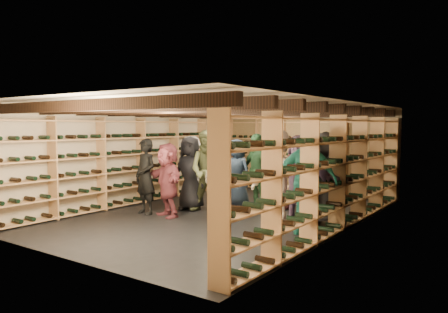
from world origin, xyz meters
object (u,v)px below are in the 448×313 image
object	(u,v)px
crate_stack_right	(283,196)
person_10	(257,172)
person_2	(209,171)
person_7	(216,177)
person_0	(190,173)
person_8	(299,174)
person_9	(191,171)
crate_loose	(266,203)
person_6	(236,174)
person_11	(300,180)
person_1	(145,177)
person_12	(325,178)
person_3	(276,176)
person_5	(167,180)
person_4	(306,181)
crate_stack_left	(298,185)

from	to	relation	value
crate_stack_right	person_10	world-z (taller)	person_10
person_2	person_7	xyz separation A→B (m)	(0.45, -0.32, -0.07)
person_0	person_10	bearing A→B (deg)	23.77
person_8	person_9	xyz separation A→B (m)	(-2.51, -0.79, -0.02)
crate_loose	person_9	bearing A→B (deg)	-150.78
person_6	person_11	distance (m)	2.24
person_8	person_1	bearing A→B (deg)	-150.61
person_9	person_12	xyz separation A→B (m)	(3.45, -0.05, 0.07)
person_3	person_5	distance (m)	2.33
person_1	person_5	xyz separation A→B (m)	(0.59, 0.07, -0.04)
person_1	person_3	size ratio (longest dim) A/B	0.89
person_3	person_9	distance (m)	2.62
crate_stack_right	person_6	size ratio (longest dim) A/B	0.36
crate_stack_right	person_9	world-z (taller)	person_9
person_5	person_2	bearing A→B (deg)	86.38
person_4	person_8	xyz separation A→B (m)	(-0.94, 1.73, -0.09)
person_5	person_8	xyz separation A→B (m)	(2.08, 2.11, 0.08)
person_5	person_6	size ratio (longest dim) A/B	0.97
person_1	crate_stack_right	bearing A→B (deg)	60.98
person_2	person_8	xyz separation A→B (m)	(1.63, 1.24, -0.06)
person_5	person_6	distance (m)	1.82
person_8	person_10	world-z (taller)	person_10
person_3	person_10	xyz separation A→B (m)	(-0.96, 0.84, -0.05)
person_9	person_12	size ratio (longest dim) A/B	0.92
crate_stack_left	person_1	xyz separation A→B (m)	(-2.07, -3.40, 0.41)
person_7	person_9	world-z (taller)	person_7
crate_stack_right	person_1	distance (m)	3.32
person_4	person_9	size ratio (longest dim) A/B	1.13
person_3	person_9	xyz separation A→B (m)	(-2.58, 0.44, -0.09)
person_0	person_10	distance (m)	1.55
crate_stack_right	person_2	size ratio (longest dim) A/B	0.32
crate_stack_left	person_11	world-z (taller)	person_11
person_3	person_8	xyz separation A→B (m)	(-0.07, 1.23, -0.07)
crate_loose	person_6	distance (m)	1.03
person_2	person_7	bearing A→B (deg)	-58.48
person_0	person_11	xyz separation A→B (m)	(2.80, -0.06, 0.04)
person_5	person_9	bearing A→B (deg)	131.49
person_2	person_1	bearing A→B (deg)	-159.92
person_6	person_7	distance (m)	1.18
person_9	person_11	xyz separation A→B (m)	(3.13, -0.50, 0.04)
person_1	person_0	bearing A→B (deg)	73.82
person_11	person_9	bearing A→B (deg)	164.80
crate_stack_left	person_8	size ratio (longest dim) A/B	0.49
crate_stack_left	person_0	bearing A→B (deg)	-122.93
person_0	person_12	world-z (taller)	person_12
person_3	person_7	xyz separation A→B (m)	(-1.26, -0.33, -0.09)
person_1	person_3	bearing A→B (deg)	29.91
person_0	person_1	bearing A→B (deg)	-126.28
person_0	person_10	world-z (taller)	person_10
person_6	person_2	bearing A→B (deg)	-98.40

